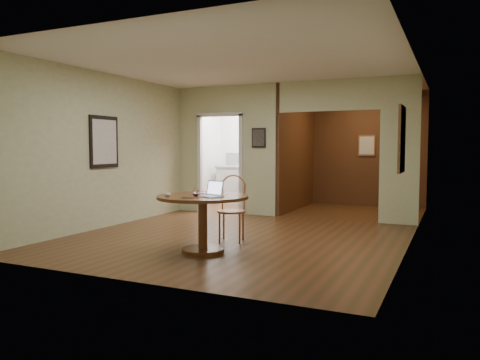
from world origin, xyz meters
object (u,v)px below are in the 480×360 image
at_px(open_laptop, 213,192).
at_px(closed_laptop, 209,194).
at_px(dining_table, 203,210).
at_px(chair, 232,204).

height_order(open_laptop, closed_laptop, open_laptop).
xyz_separation_m(dining_table, open_laptop, (0.19, -0.06, 0.26)).
relative_size(open_laptop, closed_laptop, 0.98).
xyz_separation_m(chair, open_laptop, (0.16, -0.92, 0.27)).
bearing_deg(dining_table, chair, 88.33).
xyz_separation_m(open_laptop, closed_laptop, (-0.16, 0.18, -0.04)).
distance_m(dining_table, closed_laptop, 0.25).
height_order(dining_table, open_laptop, open_laptop).
height_order(chair, open_laptop, chair).
distance_m(dining_table, open_laptop, 0.32).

